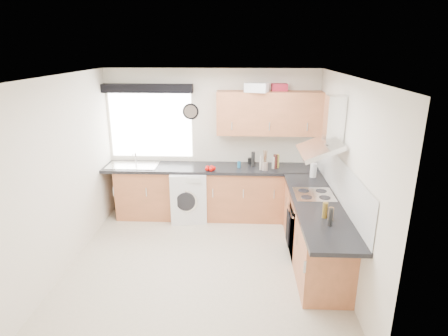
{
  "coord_description": "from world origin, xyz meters",
  "views": [
    {
      "loc": [
        0.49,
        -4.47,
        2.83
      ],
      "look_at": [
        0.25,
        0.85,
        1.1
      ],
      "focal_mm": 30.0,
      "sensor_mm": 36.0,
      "label": 1
    }
  ],
  "objects_px": {
    "extractor_hood": "(327,133)",
    "upper_cabinets": "(269,113)",
    "washing_machine": "(188,195)",
    "oven": "(311,227)"
  },
  "relations": [
    {
      "from": "extractor_hood",
      "to": "upper_cabinets",
      "type": "height_order",
      "value": "upper_cabinets"
    },
    {
      "from": "washing_machine",
      "to": "oven",
      "type": "bearing_deg",
      "value": -39.14
    },
    {
      "from": "washing_machine",
      "to": "extractor_hood",
      "type": "bearing_deg",
      "value": -37.87
    },
    {
      "from": "upper_cabinets",
      "to": "washing_machine",
      "type": "relative_size",
      "value": 1.97
    },
    {
      "from": "upper_cabinets",
      "to": "washing_machine",
      "type": "height_order",
      "value": "upper_cabinets"
    },
    {
      "from": "upper_cabinets",
      "to": "oven",
      "type": "bearing_deg",
      "value": -67.46
    },
    {
      "from": "oven",
      "to": "extractor_hood",
      "type": "xyz_separation_m",
      "value": [
        0.1,
        -0.0,
        1.34
      ]
    },
    {
      "from": "extractor_hood",
      "to": "upper_cabinets",
      "type": "xyz_separation_m",
      "value": [
        -0.65,
        1.33,
        0.03
      ]
    },
    {
      "from": "upper_cabinets",
      "to": "washing_machine",
      "type": "xyz_separation_m",
      "value": [
        -1.34,
        -0.23,
        -1.37
      ]
    },
    {
      "from": "oven",
      "to": "upper_cabinets",
      "type": "distance_m",
      "value": 1.99
    }
  ]
}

